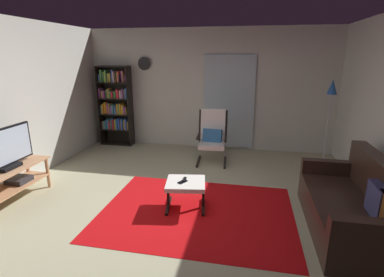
{
  "coord_description": "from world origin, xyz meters",
  "views": [
    {
      "loc": [
        0.91,
        -3.51,
        2.03
      ],
      "look_at": [
        0.06,
        0.74,
        0.79
      ],
      "focal_mm": 27.39,
      "sensor_mm": 36.0,
      "label": 1
    }
  ],
  "objects_px": {
    "bookshelf_near_tv": "(116,104)",
    "wall_clock": "(144,64)",
    "leather_sofa": "(354,207)",
    "tv_remote": "(185,179)",
    "cell_phone": "(183,182)",
    "floor_lamp_by_shelf": "(331,99)",
    "television": "(5,150)",
    "ottoman": "(186,186)",
    "tv_stand": "(12,179)",
    "lounge_armchair": "(212,135)"
  },
  "relations": [
    {
      "from": "bookshelf_near_tv",
      "to": "floor_lamp_by_shelf",
      "type": "bearing_deg",
      "value": -8.49
    },
    {
      "from": "leather_sofa",
      "to": "tv_remote",
      "type": "xyz_separation_m",
      "value": [
        -2.07,
        0.23,
        0.08
      ]
    },
    {
      "from": "tv_stand",
      "to": "tv_remote",
      "type": "bearing_deg",
      "value": 8.08
    },
    {
      "from": "tv_stand",
      "to": "television",
      "type": "xyz_separation_m",
      "value": [
        0.0,
        -0.02,
        0.45
      ]
    },
    {
      "from": "tv_stand",
      "to": "leather_sofa",
      "type": "distance_m",
      "value": 4.51
    },
    {
      "from": "tv_stand",
      "to": "tv_remote",
      "type": "distance_m",
      "value": 2.46
    },
    {
      "from": "lounge_armchair",
      "to": "floor_lamp_by_shelf",
      "type": "distance_m",
      "value": 2.22
    },
    {
      "from": "television",
      "to": "tv_remote",
      "type": "bearing_deg",
      "value": 8.63
    },
    {
      "from": "tv_stand",
      "to": "cell_phone",
      "type": "height_order",
      "value": "tv_stand"
    },
    {
      "from": "floor_lamp_by_shelf",
      "to": "leather_sofa",
      "type": "bearing_deg",
      "value": -93.75
    },
    {
      "from": "cell_phone",
      "to": "wall_clock",
      "type": "xyz_separation_m",
      "value": [
        -1.51,
        2.81,
        1.46
      ]
    },
    {
      "from": "television",
      "to": "bookshelf_near_tv",
      "type": "xyz_separation_m",
      "value": [
        0.22,
        2.97,
        0.16
      ]
    },
    {
      "from": "tv_remote",
      "to": "cell_phone",
      "type": "relative_size",
      "value": 1.03
    },
    {
      "from": "lounge_armchair",
      "to": "floor_lamp_by_shelf",
      "type": "height_order",
      "value": "floor_lamp_by_shelf"
    },
    {
      "from": "television",
      "to": "tv_remote",
      "type": "xyz_separation_m",
      "value": [
        2.43,
        0.37,
        -0.39
      ]
    },
    {
      "from": "floor_lamp_by_shelf",
      "to": "wall_clock",
      "type": "xyz_separation_m",
      "value": [
        -3.74,
        0.8,
        0.57
      ]
    },
    {
      "from": "television",
      "to": "ottoman",
      "type": "bearing_deg",
      "value": 7.58
    },
    {
      "from": "lounge_armchair",
      "to": "tv_remote",
      "type": "distance_m",
      "value": 1.87
    },
    {
      "from": "bookshelf_near_tv",
      "to": "leather_sofa",
      "type": "height_order",
      "value": "bookshelf_near_tv"
    },
    {
      "from": "bookshelf_near_tv",
      "to": "ottoman",
      "type": "relative_size",
      "value": 3.07
    },
    {
      "from": "television",
      "to": "leather_sofa",
      "type": "relative_size",
      "value": 0.54
    },
    {
      "from": "television",
      "to": "leather_sofa",
      "type": "height_order",
      "value": "television"
    },
    {
      "from": "tv_stand",
      "to": "lounge_armchair",
      "type": "bearing_deg",
      "value": 40.71
    },
    {
      "from": "tv_stand",
      "to": "floor_lamp_by_shelf",
      "type": "xyz_separation_m",
      "value": [
        4.65,
        2.29,
        0.95
      ]
    },
    {
      "from": "ottoman",
      "to": "tv_remote",
      "type": "bearing_deg",
      "value": 117.12
    },
    {
      "from": "tv_remote",
      "to": "cell_phone",
      "type": "height_order",
      "value": "tv_remote"
    },
    {
      "from": "television",
      "to": "tv_remote",
      "type": "distance_m",
      "value": 2.49
    },
    {
      "from": "tv_remote",
      "to": "wall_clock",
      "type": "height_order",
      "value": "wall_clock"
    },
    {
      "from": "ottoman",
      "to": "floor_lamp_by_shelf",
      "type": "bearing_deg",
      "value": 42.15
    },
    {
      "from": "tv_stand",
      "to": "television",
      "type": "distance_m",
      "value": 0.45
    },
    {
      "from": "floor_lamp_by_shelf",
      "to": "television",
      "type": "bearing_deg",
      "value": -153.54
    },
    {
      "from": "cell_phone",
      "to": "wall_clock",
      "type": "distance_m",
      "value": 3.51
    },
    {
      "from": "ottoman",
      "to": "floor_lamp_by_shelf",
      "type": "height_order",
      "value": "floor_lamp_by_shelf"
    },
    {
      "from": "bookshelf_near_tv",
      "to": "ottoman",
      "type": "bearing_deg",
      "value": -49.88
    },
    {
      "from": "cell_phone",
      "to": "floor_lamp_by_shelf",
      "type": "relative_size",
      "value": 0.09
    },
    {
      "from": "bookshelf_near_tv",
      "to": "lounge_armchair",
      "type": "relative_size",
      "value": 1.77
    },
    {
      "from": "cell_phone",
      "to": "floor_lamp_by_shelf",
      "type": "xyz_separation_m",
      "value": [
        2.23,
        2.02,
        0.89
      ]
    },
    {
      "from": "lounge_armchair",
      "to": "ottoman",
      "type": "xyz_separation_m",
      "value": [
        -0.11,
        -1.91,
        -0.22
      ]
    },
    {
      "from": "lounge_armchair",
      "to": "leather_sofa",
      "type": "bearing_deg",
      "value": -47.13
    },
    {
      "from": "lounge_armchair",
      "to": "tv_remote",
      "type": "bearing_deg",
      "value": -94.1
    },
    {
      "from": "tv_stand",
      "to": "lounge_armchair",
      "type": "distance_m",
      "value": 3.39
    },
    {
      "from": "television",
      "to": "bookshelf_near_tv",
      "type": "distance_m",
      "value": 2.99
    },
    {
      "from": "television",
      "to": "floor_lamp_by_shelf",
      "type": "xyz_separation_m",
      "value": [
        4.65,
        2.31,
        0.5
      ]
    },
    {
      "from": "tv_stand",
      "to": "leather_sofa",
      "type": "relative_size",
      "value": 0.68
    },
    {
      "from": "tv_remote",
      "to": "tv_stand",
      "type": "bearing_deg",
      "value": 179.23
    },
    {
      "from": "television",
      "to": "floor_lamp_by_shelf",
      "type": "bearing_deg",
      "value": 26.46
    },
    {
      "from": "wall_clock",
      "to": "leather_sofa",
      "type": "bearing_deg",
      "value": -39.52
    },
    {
      "from": "bookshelf_near_tv",
      "to": "wall_clock",
      "type": "xyz_separation_m",
      "value": [
        0.69,
        0.14,
        0.9
      ]
    },
    {
      "from": "television",
      "to": "wall_clock",
      "type": "distance_m",
      "value": 3.41
    },
    {
      "from": "tv_remote",
      "to": "cell_phone",
      "type": "bearing_deg",
      "value": -110.55
    }
  ]
}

